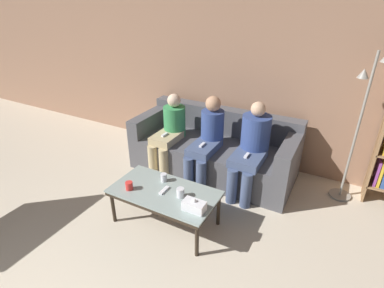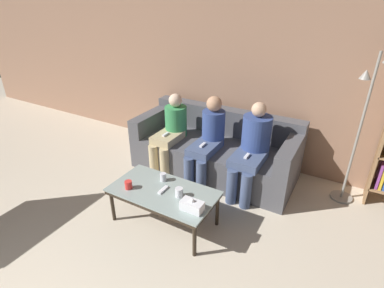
{
  "view_description": "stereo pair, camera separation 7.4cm",
  "coord_description": "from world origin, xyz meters",
  "px_view_note": "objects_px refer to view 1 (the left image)",
  "views": [
    {
      "loc": [
        1.5,
        -0.03,
        2.29
      ],
      "look_at": [
        0.0,
        2.73,
        0.71
      ],
      "focal_mm": 28.0,
      "sensor_mm": 36.0,
      "label": 1
    },
    {
      "loc": [
        1.56,
        0.0,
        2.29
      ],
      "look_at": [
        0.0,
        2.73,
        0.71
      ],
      "focal_mm": 28.0,
      "sensor_mm": 36.0,
      "label": 2
    }
  ],
  "objects_px": {
    "seated_person_left_end": "(170,131)",
    "cup_near_left": "(164,177)",
    "coffee_table": "(165,194)",
    "cup_far_center": "(129,186)",
    "game_remote": "(165,190)",
    "seated_person_mid_left": "(208,138)",
    "tissue_box": "(194,206)",
    "cup_near_right": "(180,193)",
    "couch": "(215,150)",
    "seated_person_mid_right": "(252,145)",
    "standing_lamp": "(363,114)"
  },
  "relations": [
    {
      "from": "cup_near_left",
      "to": "standing_lamp",
      "type": "bearing_deg",
      "value": 36.16
    },
    {
      "from": "seated_person_left_end",
      "to": "game_remote",
      "type": "bearing_deg",
      "value": -60.65
    },
    {
      "from": "standing_lamp",
      "to": "seated_person_left_end",
      "type": "relative_size",
      "value": 1.67
    },
    {
      "from": "seated_person_mid_right",
      "to": "cup_near_left",
      "type": "bearing_deg",
      "value": -127.33
    },
    {
      "from": "seated_person_left_end",
      "to": "cup_near_left",
      "type": "bearing_deg",
      "value": -61.79
    },
    {
      "from": "couch",
      "to": "seated_person_mid_right",
      "type": "distance_m",
      "value": 0.7
    },
    {
      "from": "tissue_box",
      "to": "cup_far_center",
      "type": "bearing_deg",
      "value": -178.14
    },
    {
      "from": "seated_person_mid_left",
      "to": "coffee_table",
      "type": "bearing_deg",
      "value": -89.73
    },
    {
      "from": "couch",
      "to": "cup_near_left",
      "type": "distance_m",
      "value": 1.14
    },
    {
      "from": "cup_near_left",
      "to": "seated_person_mid_left",
      "type": "height_order",
      "value": "seated_person_mid_left"
    },
    {
      "from": "cup_near_left",
      "to": "cup_near_right",
      "type": "height_order",
      "value": "cup_near_right"
    },
    {
      "from": "cup_near_right",
      "to": "seated_person_mid_left",
      "type": "height_order",
      "value": "seated_person_mid_left"
    },
    {
      "from": "couch",
      "to": "seated_person_mid_right",
      "type": "relative_size",
      "value": 1.93
    },
    {
      "from": "coffee_table",
      "to": "cup_near_left",
      "type": "bearing_deg",
      "value": 125.3
    },
    {
      "from": "couch",
      "to": "coffee_table",
      "type": "height_order",
      "value": "couch"
    },
    {
      "from": "cup_near_right",
      "to": "seated_person_left_end",
      "type": "xyz_separation_m",
      "value": [
        -0.79,
        1.06,
        0.11
      ]
    },
    {
      "from": "couch",
      "to": "tissue_box",
      "type": "relative_size",
      "value": 10.12
    },
    {
      "from": "cup_near_left",
      "to": "seated_person_mid_left",
      "type": "xyz_separation_m",
      "value": [
        0.11,
        0.89,
        0.14
      ]
    },
    {
      "from": "coffee_table",
      "to": "tissue_box",
      "type": "distance_m",
      "value": 0.45
    },
    {
      "from": "cup_far_center",
      "to": "game_remote",
      "type": "distance_m",
      "value": 0.38
    },
    {
      "from": "cup_near_left",
      "to": "cup_far_center",
      "type": "relative_size",
      "value": 1.03
    },
    {
      "from": "cup_far_center",
      "to": "standing_lamp",
      "type": "xyz_separation_m",
      "value": [
        2.03,
        1.62,
        0.63
      ]
    },
    {
      "from": "cup_near_right",
      "to": "seated_person_left_end",
      "type": "height_order",
      "value": "seated_person_left_end"
    },
    {
      "from": "cup_near_left",
      "to": "cup_far_center",
      "type": "distance_m",
      "value": 0.39
    },
    {
      "from": "game_remote",
      "to": "seated_person_left_end",
      "type": "distance_m",
      "value": 1.22
    },
    {
      "from": "coffee_table",
      "to": "tissue_box",
      "type": "xyz_separation_m",
      "value": [
        0.42,
        -0.12,
        0.09
      ]
    },
    {
      "from": "coffee_table",
      "to": "game_remote",
      "type": "distance_m",
      "value": 0.05
    },
    {
      "from": "game_remote",
      "to": "seated_person_mid_right",
      "type": "distance_m",
      "value": 1.24
    },
    {
      "from": "coffee_table",
      "to": "cup_far_center",
      "type": "height_order",
      "value": "cup_far_center"
    },
    {
      "from": "cup_near_right",
      "to": "tissue_box",
      "type": "distance_m",
      "value": 0.26
    },
    {
      "from": "couch",
      "to": "seated_person_left_end",
      "type": "height_order",
      "value": "seated_person_left_end"
    },
    {
      "from": "tissue_box",
      "to": "cup_near_right",
      "type": "bearing_deg",
      "value": 151.28
    },
    {
      "from": "standing_lamp",
      "to": "cup_near_right",
      "type": "bearing_deg",
      "value": -135.29
    },
    {
      "from": "cup_near_left",
      "to": "cup_near_right",
      "type": "xyz_separation_m",
      "value": [
        0.31,
        -0.16,
        0.0
      ]
    },
    {
      "from": "couch",
      "to": "game_remote",
      "type": "xyz_separation_m",
      "value": [
        0.0,
        -1.29,
        0.12
      ]
    },
    {
      "from": "standing_lamp",
      "to": "seated_person_mid_left",
      "type": "distance_m",
      "value": 1.81
    },
    {
      "from": "game_remote",
      "to": "seated_person_left_end",
      "type": "height_order",
      "value": "seated_person_left_end"
    },
    {
      "from": "coffee_table",
      "to": "seated_person_mid_right",
      "type": "bearing_deg",
      "value": 61.43
    },
    {
      "from": "couch",
      "to": "seated_person_mid_left",
      "type": "height_order",
      "value": "seated_person_mid_left"
    },
    {
      "from": "couch",
      "to": "seated_person_mid_left",
      "type": "bearing_deg",
      "value": -90.0
    },
    {
      "from": "cup_near_right",
      "to": "tissue_box",
      "type": "relative_size",
      "value": 0.45
    },
    {
      "from": "coffee_table",
      "to": "cup_far_center",
      "type": "distance_m",
      "value": 0.39
    },
    {
      "from": "cup_near_left",
      "to": "tissue_box",
      "type": "relative_size",
      "value": 0.42
    },
    {
      "from": "cup_near_left",
      "to": "game_remote",
      "type": "distance_m",
      "value": 0.2
    },
    {
      "from": "couch",
      "to": "cup_near_left",
      "type": "relative_size",
      "value": 24.16
    },
    {
      "from": "game_remote",
      "to": "seated_person_mid_left",
      "type": "xyz_separation_m",
      "value": [
        -0.0,
        1.05,
        0.17
      ]
    },
    {
      "from": "cup_near_right",
      "to": "couch",
      "type": "bearing_deg",
      "value": 98.86
    },
    {
      "from": "cup_far_center",
      "to": "tissue_box",
      "type": "xyz_separation_m",
      "value": [
        0.77,
        0.03,
        0.01
      ]
    },
    {
      "from": "tissue_box",
      "to": "seated_person_mid_right",
      "type": "distance_m",
      "value": 1.22
    },
    {
      "from": "game_remote",
      "to": "cup_near_left",
      "type": "bearing_deg",
      "value": 125.3
    }
  ]
}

